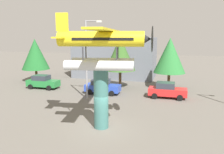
{
  "coord_description": "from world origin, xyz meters",
  "views": [
    {
      "loc": [
        5.41,
        -16.13,
        6.94
      ],
      "look_at": [
        0.0,
        3.0,
        3.41
      ],
      "focal_mm": 37.63,
      "sensor_mm": 36.0,
      "label": 1
    }
  ],
  "objects": [
    {
      "name": "car_mid_blue",
      "position": [
        -3.22,
        10.07,
        0.88
      ],
      "size": [
        4.2,
        2.02,
        1.76
      ],
      "color": "#2847B7",
      "rests_on": "ground"
    },
    {
      "name": "floatplane_monument",
      "position": [
        0.13,
        0.02,
        6.21
      ],
      "size": [
        7.11,
        10.44,
        4.0
      ],
      "rotation": [
        0.0,
        0.0,
        0.17
      ],
      "color": "silver",
      "rests_on": "display_pedestal"
    },
    {
      "name": "tree_center_back",
      "position": [
        4.35,
        15.12,
        4.38
      ],
      "size": [
        4.09,
        4.09,
        6.66
      ],
      "color": "brown",
      "rests_on": "ground"
    },
    {
      "name": "storefront_building",
      "position": [
        -4.79,
        22.0,
        3.3
      ],
      "size": [
        13.18,
        6.79,
        6.6
      ],
      "primitive_type": "cube",
      "color": "slate",
      "rests_on": "ground"
    },
    {
      "name": "car_far_red",
      "position": [
        4.38,
        10.2,
        0.88
      ],
      "size": [
        4.2,
        2.02,
        1.76
      ],
      "color": "red",
      "rests_on": "ground"
    },
    {
      "name": "tree_east",
      "position": [
        -1.94,
        13.86,
        4.58
      ],
      "size": [
        4.02,
        4.02,
        6.83
      ],
      "color": "brown",
      "rests_on": "ground"
    },
    {
      "name": "tree_west",
      "position": [
        -15.28,
        14.65,
        4.15
      ],
      "size": [
        4.1,
        4.1,
        6.44
      ],
      "color": "brown",
      "rests_on": "ground"
    },
    {
      "name": "display_pedestal",
      "position": [
        0.0,
        0.0,
        2.27
      ],
      "size": [
        1.1,
        1.1,
        4.54
      ],
      "primitive_type": "cylinder",
      "color": "#386B66",
      "rests_on": "ground"
    },
    {
      "name": "streetlight_primary",
      "position": [
        -3.9,
        7.32,
        4.9
      ],
      "size": [
        1.84,
        0.28,
        8.51
      ],
      "color": "gray",
      "rests_on": "ground"
    },
    {
      "name": "car_near_green",
      "position": [
        -11.7,
        10.66,
        0.88
      ],
      "size": [
        4.2,
        2.02,
        1.76
      ],
      "color": "#237A38",
      "rests_on": "ground"
    },
    {
      "name": "ground_plane",
      "position": [
        0.0,
        0.0,
        0.0
      ],
      "size": [
        140.0,
        140.0,
        0.0
      ],
      "primitive_type": "plane",
      "color": "#605B54"
    }
  ]
}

